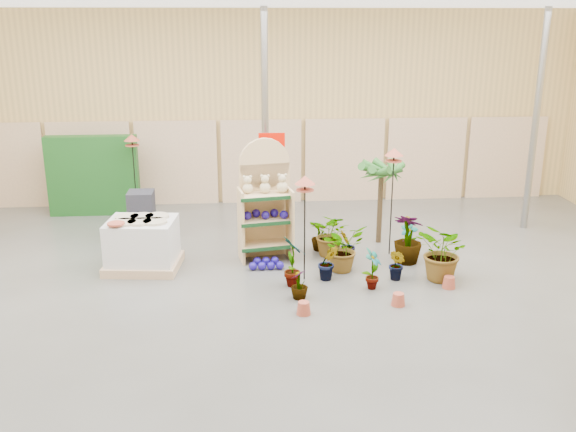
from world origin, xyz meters
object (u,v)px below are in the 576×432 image
at_px(pallet_stack, 143,244).
at_px(bird_table_front, 305,184).
at_px(display_shelf, 265,205).
at_px(potted_plant_2, 343,248).

bearing_deg(pallet_stack, bird_table_front, -8.13).
distance_m(display_shelf, potted_plant_2, 1.65).
bearing_deg(bird_table_front, pallet_stack, 165.63).
height_order(display_shelf, pallet_stack, display_shelf).
xyz_separation_m(pallet_stack, potted_plant_2, (3.52, -0.36, -0.04)).
relative_size(pallet_stack, bird_table_front, 0.75).
bearing_deg(potted_plant_2, bird_table_front, -153.20).
xyz_separation_m(display_shelf, pallet_stack, (-2.19, -0.40, -0.56)).
relative_size(pallet_stack, potted_plant_2, 1.64).
bearing_deg(bird_table_front, display_shelf, 118.79).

